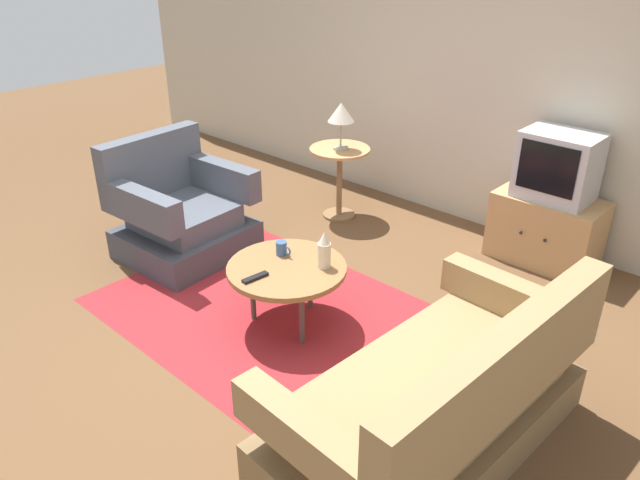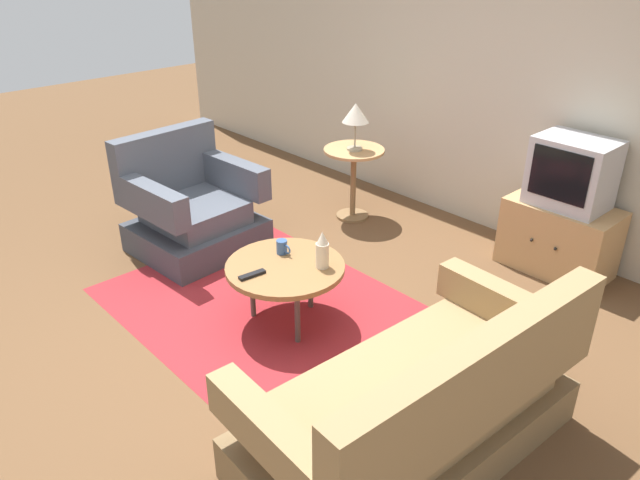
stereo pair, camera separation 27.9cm
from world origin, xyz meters
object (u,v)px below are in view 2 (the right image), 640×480
(couch, at_px, (417,409))
(coffee_table, at_px, (285,269))
(table_lamp, at_px, (356,114))
(armchair, at_px, (191,210))
(tv_remote_dark, at_px, (252,275))
(mug, at_px, (282,247))
(vase, at_px, (322,250))
(side_table, at_px, (354,168))
(tv_stand, at_px, (559,238))
(television, at_px, (572,173))

(couch, bearing_deg, coffee_table, 81.43)
(table_lamp, bearing_deg, armchair, -110.41)
(table_lamp, distance_m, tv_remote_dark, 2.00)
(tv_remote_dark, bearing_deg, mug, 24.30)
(vase, bearing_deg, armchair, -179.33)
(table_lamp, bearing_deg, coffee_table, -60.41)
(armchair, bearing_deg, coffee_table, 80.62)
(table_lamp, bearing_deg, tv_remote_dark, -64.68)
(table_lamp, xyz_separation_m, vase, (1.04, -1.35, -0.41))
(couch, relative_size, table_lamp, 4.25)
(mug, bearing_deg, couch, -14.02)
(coffee_table, bearing_deg, vase, 40.48)
(vase, bearing_deg, mug, -167.56)
(side_table, distance_m, vase, 1.72)
(tv_stand, bearing_deg, table_lamp, -164.51)
(tv_remote_dark, bearing_deg, couch, -84.50)
(armchair, xyz_separation_m, couch, (2.68, -0.41, -0.03))
(tv_stand, xyz_separation_m, tv_remote_dark, (-0.89, -2.22, 0.18))
(armchair, xyz_separation_m, table_lamp, (0.51, 1.36, 0.64))
(tv_stand, height_order, table_lamp, table_lamp)
(table_lamp, relative_size, tv_remote_dark, 2.25)
(television, distance_m, vase, 1.97)
(side_table, xyz_separation_m, tv_remote_dark, (0.85, -1.76, -0.02))
(tv_remote_dark, bearing_deg, coffee_table, 0.37)
(armchair, relative_size, side_table, 1.49)
(coffee_table, height_order, television, television)
(television, distance_m, table_lamp, 1.79)
(armchair, xyz_separation_m, mug, (1.23, -0.05, 0.16))
(vase, height_order, tv_remote_dark, vase)
(armchair, height_order, tv_remote_dark, armchair)
(coffee_table, distance_m, television, 2.20)
(side_table, height_order, tv_remote_dark, side_table)
(mug, bearing_deg, side_table, 117.43)
(vase, relative_size, mug, 2.05)
(television, bearing_deg, tv_stand, -90.00)
(armchair, height_order, vase, armchair)
(vase, bearing_deg, television, 69.69)
(television, bearing_deg, coffee_table, -113.42)
(couch, height_order, television, television)
(side_table, distance_m, mug, 1.61)
(vase, distance_m, mug, 0.33)
(couch, bearing_deg, tv_stand, 14.73)
(television, xyz_separation_m, table_lamp, (-1.71, -0.48, 0.17))
(couch, height_order, table_lamp, table_lamp)
(couch, bearing_deg, tv_remote_dark, 91.81)
(armchair, bearing_deg, side_table, 156.90)
(side_table, height_order, tv_stand, side_table)
(couch, distance_m, table_lamp, 2.89)
(side_table, height_order, mug, side_table)
(television, height_order, vase, television)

